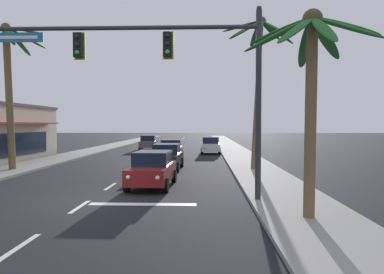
{
  "coord_description": "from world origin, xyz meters",
  "views": [
    {
      "loc": [
        4.48,
        -13.76,
        2.98
      ],
      "look_at": [
        3.74,
        8.0,
        2.2
      ],
      "focal_mm": 33.59,
      "sensor_mm": 36.0,
      "label": 1
    }
  ],
  "objects_px": {
    "sedan_lead_at_stop_bar": "(153,169)",
    "sedan_oncoming_far": "(148,142)",
    "sedan_parked_nearest_kerb": "(211,145)",
    "palm_left_second": "(8,69)",
    "sedan_third_in_queue": "(167,156)",
    "palm_right_nearest": "(312,65)",
    "traffic_signal_mast": "(173,64)",
    "sedan_fifth_in_queue": "(171,149)",
    "palm_right_second": "(258,53)"
  },
  "relations": [
    {
      "from": "sedan_oncoming_far",
      "to": "palm_right_second",
      "type": "xyz_separation_m",
      "value": [
        9.95,
        -18.88,
        6.62
      ]
    },
    {
      "from": "sedan_third_in_queue",
      "to": "sedan_oncoming_far",
      "type": "xyz_separation_m",
      "value": [
        -4.07,
        18.23,
        0.0
      ]
    },
    {
      "from": "sedan_third_in_queue",
      "to": "palm_right_nearest",
      "type": "xyz_separation_m",
      "value": [
        5.71,
        -12.53,
        3.92
      ]
    },
    {
      "from": "sedan_fifth_in_queue",
      "to": "sedan_parked_nearest_kerb",
      "type": "bearing_deg",
      "value": 61.35
    },
    {
      "from": "palm_right_nearest",
      "to": "sedan_fifth_in_queue",
      "type": "bearing_deg",
      "value": 107.48
    },
    {
      "from": "palm_left_second",
      "to": "sedan_oncoming_far",
      "type": "bearing_deg",
      "value": 73.39
    },
    {
      "from": "traffic_signal_mast",
      "to": "sedan_parked_nearest_kerb",
      "type": "xyz_separation_m",
      "value": [
        1.83,
        22.84,
        -4.38
      ]
    },
    {
      "from": "sedan_oncoming_far",
      "to": "sedan_parked_nearest_kerb",
      "type": "xyz_separation_m",
      "value": [
        7.2,
        -5.36,
        0.0
      ]
    },
    {
      "from": "sedan_lead_at_stop_bar",
      "to": "sedan_oncoming_far",
      "type": "relative_size",
      "value": 0.99
    },
    {
      "from": "sedan_parked_nearest_kerb",
      "to": "palm_left_second",
      "type": "distance_m",
      "value": 20.04
    },
    {
      "from": "traffic_signal_mast",
      "to": "palm_left_second",
      "type": "distance_m",
      "value": 14.22
    },
    {
      "from": "traffic_signal_mast",
      "to": "sedan_oncoming_far",
      "type": "distance_m",
      "value": 29.04
    },
    {
      "from": "sedan_oncoming_far",
      "to": "palm_left_second",
      "type": "xyz_separation_m",
      "value": [
        -5.82,
        -19.51,
        5.62
      ]
    },
    {
      "from": "palm_right_second",
      "to": "sedan_parked_nearest_kerb",
      "type": "bearing_deg",
      "value": 101.49
    },
    {
      "from": "sedan_fifth_in_queue",
      "to": "palm_right_second",
      "type": "xyz_separation_m",
      "value": [
        6.19,
        -7.21,
        6.62
      ]
    },
    {
      "from": "sedan_third_in_queue",
      "to": "palm_right_second",
      "type": "height_order",
      "value": "palm_right_second"
    },
    {
      "from": "sedan_lead_at_stop_bar",
      "to": "palm_right_nearest",
      "type": "xyz_separation_m",
      "value": [
        5.7,
        -5.97,
        3.92
      ]
    },
    {
      "from": "sedan_lead_at_stop_bar",
      "to": "palm_right_nearest",
      "type": "height_order",
      "value": "palm_right_nearest"
    },
    {
      "from": "sedan_third_in_queue",
      "to": "sedan_fifth_in_queue",
      "type": "bearing_deg",
      "value": 92.71
    },
    {
      "from": "sedan_fifth_in_queue",
      "to": "palm_left_second",
      "type": "distance_m",
      "value": 13.6
    },
    {
      "from": "sedan_parked_nearest_kerb",
      "to": "palm_right_nearest",
      "type": "xyz_separation_m",
      "value": [
        2.57,
        -25.41,
        3.92
      ]
    },
    {
      "from": "sedan_oncoming_far",
      "to": "sedan_parked_nearest_kerb",
      "type": "height_order",
      "value": "same"
    },
    {
      "from": "sedan_lead_at_stop_bar",
      "to": "sedan_fifth_in_queue",
      "type": "distance_m",
      "value": 13.14
    },
    {
      "from": "palm_left_second",
      "to": "sedan_fifth_in_queue",
      "type": "bearing_deg",
      "value": 39.35
    },
    {
      "from": "sedan_third_in_queue",
      "to": "palm_right_second",
      "type": "relative_size",
      "value": 0.46
    },
    {
      "from": "sedan_lead_at_stop_bar",
      "to": "traffic_signal_mast",
      "type": "bearing_deg",
      "value": -69.09
    },
    {
      "from": "traffic_signal_mast",
      "to": "palm_right_second",
      "type": "relative_size",
      "value": 1.07
    },
    {
      "from": "sedan_fifth_in_queue",
      "to": "sedan_parked_nearest_kerb",
      "type": "relative_size",
      "value": 1.0
    },
    {
      "from": "sedan_oncoming_far",
      "to": "sedan_parked_nearest_kerb",
      "type": "bearing_deg",
      "value": -36.67
    },
    {
      "from": "traffic_signal_mast",
      "to": "palm_left_second",
      "type": "bearing_deg",
      "value": 142.17
    },
    {
      "from": "sedan_third_in_queue",
      "to": "sedan_lead_at_stop_bar",
      "type": "bearing_deg",
      "value": -89.96
    },
    {
      "from": "sedan_parked_nearest_kerb",
      "to": "sedan_fifth_in_queue",
      "type": "bearing_deg",
      "value": -118.65
    },
    {
      "from": "traffic_signal_mast",
      "to": "palm_right_nearest",
      "type": "relative_size",
      "value": 1.61
    },
    {
      "from": "sedan_oncoming_far",
      "to": "palm_right_nearest",
      "type": "distance_m",
      "value": 32.52
    },
    {
      "from": "sedan_oncoming_far",
      "to": "palm_left_second",
      "type": "bearing_deg",
      "value": -106.61
    },
    {
      "from": "palm_right_nearest",
      "to": "sedan_oncoming_far",
      "type": "bearing_deg",
      "value": 107.62
    },
    {
      "from": "traffic_signal_mast",
      "to": "sedan_lead_at_stop_bar",
      "type": "distance_m",
      "value": 5.7
    },
    {
      "from": "sedan_lead_at_stop_bar",
      "to": "palm_right_second",
      "type": "height_order",
      "value": "palm_right_second"
    },
    {
      "from": "sedan_oncoming_far",
      "to": "palm_right_second",
      "type": "relative_size",
      "value": 0.46
    },
    {
      "from": "palm_right_nearest",
      "to": "palm_right_second",
      "type": "distance_m",
      "value": 12.2
    },
    {
      "from": "sedan_third_in_queue",
      "to": "palm_right_second",
      "type": "bearing_deg",
      "value": -6.25
    },
    {
      "from": "sedan_third_in_queue",
      "to": "palm_left_second",
      "type": "xyz_separation_m",
      "value": [
        -9.89,
        -1.28,
        5.62
      ]
    },
    {
      "from": "sedan_fifth_in_queue",
      "to": "palm_right_second",
      "type": "relative_size",
      "value": 0.46
    },
    {
      "from": "sedan_lead_at_stop_bar",
      "to": "sedan_oncoming_far",
      "type": "height_order",
      "value": "same"
    },
    {
      "from": "traffic_signal_mast",
      "to": "palm_left_second",
      "type": "height_order",
      "value": "palm_left_second"
    },
    {
      "from": "sedan_fifth_in_queue",
      "to": "sedan_oncoming_far",
      "type": "relative_size",
      "value": 0.99
    },
    {
      "from": "sedan_fifth_in_queue",
      "to": "palm_right_nearest",
      "type": "relative_size",
      "value": 0.7
    },
    {
      "from": "sedan_oncoming_far",
      "to": "palm_left_second",
      "type": "height_order",
      "value": "palm_left_second"
    },
    {
      "from": "sedan_fifth_in_queue",
      "to": "palm_left_second",
      "type": "xyz_separation_m",
      "value": [
        -9.58,
        -7.85,
        5.62
      ]
    },
    {
      "from": "traffic_signal_mast",
      "to": "sedan_lead_at_stop_bar",
      "type": "height_order",
      "value": "traffic_signal_mast"
    }
  ]
}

